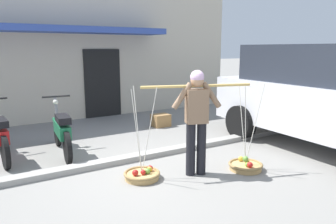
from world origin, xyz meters
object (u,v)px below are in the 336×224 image
at_px(fruit_basket_left_side, 142,174).
at_px(parked_truck, 331,94).
at_px(motorcycle_second_in_row, 62,132).
at_px(fruit_basket_right_side, 246,165).
at_px(fruit_vendor, 197,116).
at_px(wooden_crate, 161,120).

distance_m(fruit_basket_left_side, parked_truck, 4.07).
bearing_deg(motorcycle_second_in_row, fruit_basket_right_side, -45.37).
distance_m(fruit_vendor, wooden_crate, 3.49).
bearing_deg(fruit_basket_left_side, motorcycle_second_in_row, 111.64).
bearing_deg(fruit_vendor, motorcycle_second_in_row, 126.12).
xyz_separation_m(fruit_vendor, fruit_basket_left_side, (-0.84, 0.28, -0.90)).
xyz_separation_m(fruit_basket_right_side, parked_truck, (2.21, -0.03, 1.05)).
distance_m(fruit_basket_right_side, parked_truck, 2.45).
relative_size(fruit_basket_left_side, fruit_basket_right_side, 1.00).
distance_m(motorcycle_second_in_row, wooden_crate, 2.97).
height_order(fruit_basket_left_side, wooden_crate, fruit_basket_left_side).
height_order(motorcycle_second_in_row, wooden_crate, motorcycle_second_in_row).
height_order(fruit_vendor, fruit_basket_right_side, fruit_vendor).
bearing_deg(parked_truck, fruit_basket_right_side, 179.13).
relative_size(fruit_basket_right_side, wooden_crate, 3.30).
xyz_separation_m(fruit_basket_right_side, wooden_crate, (0.35, 3.46, 0.08)).
height_order(fruit_vendor, parked_truck, parked_truck).
distance_m(fruit_basket_left_side, motorcycle_second_in_row, 2.08).
bearing_deg(fruit_basket_right_side, motorcycle_second_in_row, 134.63).
height_order(fruit_basket_right_side, motorcycle_second_in_row, fruit_basket_right_side).
bearing_deg(fruit_basket_right_side, parked_truck, -0.87).
height_order(fruit_vendor, wooden_crate, fruit_vendor).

